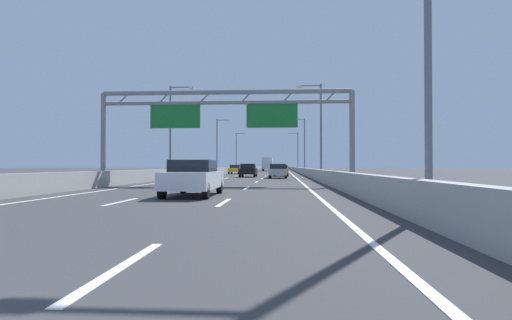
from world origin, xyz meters
TOP-DOWN VIEW (x-y plane):
  - ground_plane at (0.00, 100.00)m, footprint 260.00×260.00m
  - lane_dash_left_1 at (-1.80, 12.50)m, footprint 0.16×3.00m
  - lane_dash_left_2 at (-1.80, 21.50)m, footprint 0.16×3.00m
  - lane_dash_left_3 at (-1.80, 30.50)m, footprint 0.16×3.00m
  - lane_dash_left_4 at (-1.80, 39.50)m, footprint 0.16×3.00m
  - lane_dash_left_5 at (-1.80, 48.50)m, footprint 0.16×3.00m
  - lane_dash_left_6 at (-1.80, 57.50)m, footprint 0.16×3.00m
  - lane_dash_left_7 at (-1.80, 66.50)m, footprint 0.16×3.00m
  - lane_dash_left_8 at (-1.80, 75.50)m, footprint 0.16×3.00m
  - lane_dash_left_9 at (-1.80, 84.50)m, footprint 0.16×3.00m
  - lane_dash_left_10 at (-1.80, 93.50)m, footprint 0.16×3.00m
  - lane_dash_left_11 at (-1.80, 102.50)m, footprint 0.16×3.00m
  - lane_dash_left_12 at (-1.80, 111.50)m, footprint 0.16×3.00m
  - lane_dash_left_13 at (-1.80, 120.50)m, footprint 0.16×3.00m
  - lane_dash_left_14 at (-1.80, 129.50)m, footprint 0.16×3.00m
  - lane_dash_left_15 at (-1.80, 138.50)m, footprint 0.16×3.00m
  - lane_dash_left_16 at (-1.80, 147.50)m, footprint 0.16×3.00m
  - lane_dash_left_17 at (-1.80, 156.50)m, footprint 0.16×3.00m
  - lane_dash_right_0 at (1.80, 3.50)m, footprint 0.16×3.00m
  - lane_dash_right_1 at (1.80, 12.50)m, footprint 0.16×3.00m
  - lane_dash_right_2 at (1.80, 21.50)m, footprint 0.16×3.00m
  - lane_dash_right_3 at (1.80, 30.50)m, footprint 0.16×3.00m
  - lane_dash_right_4 at (1.80, 39.50)m, footprint 0.16×3.00m
  - lane_dash_right_5 at (1.80, 48.50)m, footprint 0.16×3.00m
  - lane_dash_right_6 at (1.80, 57.50)m, footprint 0.16×3.00m
  - lane_dash_right_7 at (1.80, 66.50)m, footprint 0.16×3.00m
  - lane_dash_right_8 at (1.80, 75.50)m, footprint 0.16×3.00m
  - lane_dash_right_9 at (1.80, 84.50)m, footprint 0.16×3.00m
  - lane_dash_right_10 at (1.80, 93.50)m, footprint 0.16×3.00m
  - lane_dash_right_11 at (1.80, 102.50)m, footprint 0.16×3.00m
  - lane_dash_right_12 at (1.80, 111.50)m, footprint 0.16×3.00m
  - lane_dash_right_13 at (1.80, 120.50)m, footprint 0.16×3.00m
  - lane_dash_right_14 at (1.80, 129.50)m, footprint 0.16×3.00m
  - lane_dash_right_15 at (1.80, 138.50)m, footprint 0.16×3.00m
  - lane_dash_right_16 at (1.80, 147.50)m, footprint 0.16×3.00m
  - lane_dash_right_17 at (1.80, 156.50)m, footprint 0.16×3.00m
  - edge_line_left at (-5.25, 88.00)m, footprint 0.16×176.00m
  - edge_line_right at (5.25, 88.00)m, footprint 0.16×176.00m
  - barrier_left at (-6.90, 110.00)m, footprint 0.45×220.00m
  - barrier_right at (6.90, 110.00)m, footprint 0.45×220.00m
  - sign_gantry at (-0.03, 25.89)m, footprint 17.14×0.36m
  - streetlamp_right_near at (7.47, 9.78)m, footprint 2.58×0.28m
  - streetlamp_left_mid at (-7.47, 40.21)m, footprint 2.58×0.28m
  - streetlamp_right_mid at (7.47, 40.21)m, footprint 2.58×0.28m
  - streetlamp_left_far at (-7.47, 70.64)m, footprint 2.58×0.28m
  - streetlamp_right_far at (7.47, 70.64)m, footprint 2.58×0.28m
  - streetlamp_left_distant at (-7.47, 101.06)m, footprint 2.58×0.28m
  - streetlamp_right_distant at (7.47, 101.06)m, footprint 2.58×0.28m
  - orange_car at (3.65, 48.89)m, footprint 1.79×4.17m
  - white_car at (0.09, 15.52)m, footprint 1.90×4.46m
  - yellow_car at (-3.49, 62.07)m, footprint 1.70×4.63m
  - green_car at (3.70, 90.79)m, footprint 1.85×4.55m
  - silver_car at (3.36, 40.69)m, footprint 1.82×4.28m
  - blue_car at (3.39, 138.91)m, footprint 1.76×4.21m
  - black_car at (-0.01, 44.72)m, footprint 1.81×4.19m
  - box_truck at (0.21, 100.14)m, footprint 2.49×8.86m

SIDE VIEW (x-z plane):
  - ground_plane at x=0.00m, z-range 0.00..0.00m
  - lane_dash_left_1 at x=-1.80m, z-range 0.00..0.01m
  - lane_dash_left_2 at x=-1.80m, z-range 0.00..0.01m
  - lane_dash_left_3 at x=-1.80m, z-range 0.00..0.01m
  - lane_dash_left_4 at x=-1.80m, z-range 0.00..0.01m
  - lane_dash_left_5 at x=-1.80m, z-range 0.00..0.01m
  - lane_dash_left_6 at x=-1.80m, z-range 0.00..0.01m
  - lane_dash_left_7 at x=-1.80m, z-range 0.00..0.01m
  - lane_dash_left_8 at x=-1.80m, z-range 0.00..0.01m
  - lane_dash_left_9 at x=-1.80m, z-range 0.00..0.01m
  - lane_dash_left_10 at x=-1.80m, z-range 0.00..0.01m
  - lane_dash_left_11 at x=-1.80m, z-range 0.00..0.01m
  - lane_dash_left_12 at x=-1.80m, z-range 0.00..0.01m
  - lane_dash_left_13 at x=-1.80m, z-range 0.00..0.01m
  - lane_dash_left_14 at x=-1.80m, z-range 0.00..0.01m
  - lane_dash_left_15 at x=-1.80m, z-range 0.00..0.01m
  - lane_dash_left_16 at x=-1.80m, z-range 0.00..0.01m
  - lane_dash_left_17 at x=-1.80m, z-range 0.00..0.01m
  - lane_dash_right_0 at x=1.80m, z-range 0.00..0.01m
  - lane_dash_right_1 at x=1.80m, z-range 0.00..0.01m
  - lane_dash_right_2 at x=1.80m, z-range 0.00..0.01m
  - lane_dash_right_3 at x=1.80m, z-range 0.00..0.01m
  - lane_dash_right_4 at x=1.80m, z-range 0.00..0.01m
  - lane_dash_right_5 at x=1.80m, z-range 0.00..0.01m
  - lane_dash_right_6 at x=1.80m, z-range 0.00..0.01m
  - lane_dash_right_7 at x=1.80m, z-range 0.00..0.01m
  - lane_dash_right_8 at x=1.80m, z-range 0.00..0.01m
  - lane_dash_right_9 at x=1.80m, z-range 0.00..0.01m
  - lane_dash_right_10 at x=1.80m, z-range 0.00..0.01m
  - lane_dash_right_11 at x=1.80m, z-range 0.00..0.01m
  - lane_dash_right_12 at x=1.80m, z-range 0.00..0.01m
  - lane_dash_right_13 at x=1.80m, z-range 0.00..0.01m
  - lane_dash_right_14 at x=1.80m, z-range 0.00..0.01m
  - lane_dash_right_15 at x=1.80m, z-range 0.00..0.01m
  - lane_dash_right_16 at x=1.80m, z-range 0.00..0.01m
  - lane_dash_right_17 at x=1.80m, z-range 0.00..0.01m
  - edge_line_left at x=-5.25m, z-range 0.00..0.01m
  - edge_line_right at x=5.25m, z-range 0.00..0.01m
  - barrier_left at x=-6.90m, z-range 0.00..0.95m
  - barrier_right at x=6.90m, z-range 0.00..0.95m
  - orange_car at x=3.65m, z-range 0.03..1.39m
  - yellow_car at x=-3.49m, z-range 0.02..1.43m
  - silver_car at x=3.36m, z-range 0.01..1.46m
  - black_car at x=-0.01m, z-range 0.01..1.49m
  - blue_car at x=3.39m, z-range 0.02..1.49m
  - green_car at x=3.70m, z-range 0.03..1.50m
  - white_car at x=0.09m, z-range 0.03..1.53m
  - box_truck at x=0.21m, z-range 0.13..3.37m
  - sign_gantry at x=-0.03m, z-range 1.66..8.02m
  - streetlamp_right_near at x=7.47m, z-range 0.65..10.15m
  - streetlamp_left_mid at x=-7.47m, z-range 0.65..10.15m
  - streetlamp_right_mid at x=7.47m, z-range 0.65..10.15m
  - streetlamp_left_far at x=-7.47m, z-range 0.65..10.15m
  - streetlamp_right_far at x=7.47m, z-range 0.65..10.15m
  - streetlamp_left_distant at x=-7.47m, z-range 0.65..10.15m
  - streetlamp_right_distant at x=7.47m, z-range 0.65..10.15m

